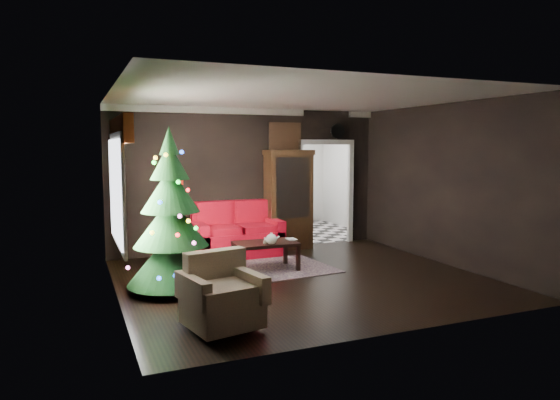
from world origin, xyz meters
name	(u,v)px	position (x,y,z in m)	size (l,w,h in m)	color
floor	(302,279)	(0.00, 0.00, 0.00)	(5.50, 5.50, 0.00)	black
ceiling	(303,97)	(0.00, 0.00, 2.80)	(5.50, 5.50, 0.00)	white
wall_back	(249,180)	(0.00, 2.50, 1.40)	(5.50, 5.50, 0.00)	black
wall_front	(401,207)	(0.00, -2.50, 1.40)	(5.50, 5.50, 0.00)	black
wall_left	(114,196)	(-2.75, 0.00, 1.40)	(5.50, 5.50, 0.00)	black
wall_right	(446,184)	(2.75, 0.00, 1.40)	(5.50, 5.50, 0.00)	black
doorway	(325,194)	(1.70, 2.50, 1.05)	(1.10, 0.10, 2.10)	silver
left_window	(116,191)	(-2.71, 0.20, 1.45)	(0.05, 1.60, 1.40)	white
valance	(120,130)	(-2.63, 0.20, 2.27)	(0.12, 2.10, 0.35)	#A64518
kitchen_floor	(296,232)	(1.70, 4.00, 0.00)	(3.00, 3.00, 0.00)	silver
kitchen_window	(273,160)	(1.70, 5.45, 1.70)	(0.70, 0.06, 0.70)	white
rug	(269,269)	(-0.27, 0.75, 0.01)	(2.08, 1.51, 0.01)	#624251
loveseat	(237,229)	(-0.40, 2.05, 0.50)	(1.70, 0.90, 1.00)	#8E0009
curio_cabinet	(288,202)	(0.75, 2.27, 0.95)	(0.90, 0.45, 1.90)	black
floor_lamp	(177,217)	(-1.59, 1.76, 0.83)	(0.26, 0.26, 1.55)	black
christmas_tree	(171,218)	(-1.99, 0.13, 1.05)	(1.26, 1.26, 2.41)	black
armchair	(222,290)	(-1.77, -1.68, 0.46)	(0.78, 0.78, 0.79)	beige
coffee_table	(266,256)	(-0.33, 0.74, 0.24)	(1.03, 0.62, 0.46)	black
teapot	(271,239)	(-0.32, 0.49, 0.57)	(0.20, 0.20, 0.19)	silver
cup_a	(266,239)	(-0.28, 0.84, 0.50)	(0.06, 0.06, 0.05)	white
cup_b	(265,242)	(-0.39, 0.60, 0.50)	(0.06, 0.06, 0.05)	beige
book	(287,234)	(0.08, 0.79, 0.58)	(0.15, 0.02, 0.21)	gray
wall_clock	(337,131)	(1.95, 2.45, 2.38)	(0.32, 0.32, 0.06)	white
painting	(285,137)	(0.75, 2.46, 2.25)	(0.62, 0.05, 0.52)	#AC704B
kitchen_counter	(277,208)	(1.70, 5.20, 0.45)	(1.80, 0.60, 0.90)	silver
kitchen_table	(289,219)	(1.40, 3.70, 0.38)	(0.70, 0.70, 0.75)	brown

